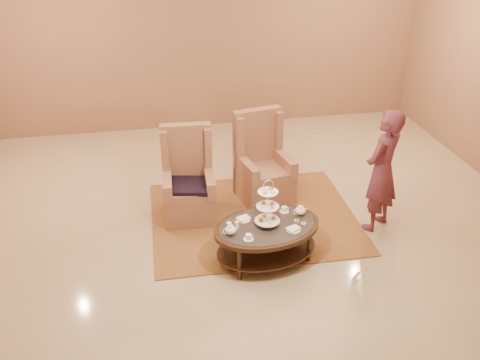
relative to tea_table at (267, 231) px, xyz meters
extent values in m
plane|color=#BEB08D|center=(-0.14, 0.41, -0.40)|extent=(8.00, 8.00, 0.00)
cube|color=white|center=(-0.14, 0.41, -0.40)|extent=(8.00, 8.00, 0.02)
cube|color=#9C7155|center=(-0.14, 4.41, 1.35)|extent=(8.00, 0.04, 3.50)
cube|color=olive|center=(0.04, 0.94, -0.39)|extent=(2.79, 2.34, 0.01)
cylinder|color=black|center=(-0.39, -0.32, -0.18)|extent=(0.06, 0.06, 0.43)
cylinder|color=black|center=(0.49, -0.14, -0.18)|extent=(0.06, 0.06, 0.43)
cylinder|color=black|center=(-0.49, 0.14, -0.18)|extent=(0.06, 0.06, 0.43)
cylinder|color=black|center=(0.39, 0.32, -0.18)|extent=(0.06, 0.06, 0.43)
cylinder|color=white|center=(0.00, 0.00, 0.36)|extent=(0.01, 0.01, 0.54)
torus|color=white|center=(0.00, 0.00, 0.63)|extent=(0.14, 0.04, 0.14)
cylinder|color=white|center=(0.00, 0.00, 0.16)|extent=(0.35, 0.35, 0.01)
cylinder|color=white|center=(0.00, 0.00, 0.35)|extent=(0.32, 0.32, 0.01)
cylinder|color=white|center=(0.00, 0.00, 0.54)|extent=(0.28, 0.28, 0.01)
cylinder|color=#B4625C|center=(0.08, 0.02, 0.18)|extent=(0.05, 0.05, 0.03)
cylinder|color=#E1B070|center=(-0.02, 0.08, 0.18)|extent=(0.05, 0.05, 0.03)
cylinder|color=brown|center=(-0.08, -0.02, 0.18)|extent=(0.05, 0.05, 0.03)
cylinder|color=white|center=(0.02, -0.08, 0.18)|extent=(0.05, 0.05, 0.03)
ellipsoid|color=#E1B070|center=(0.06, 0.03, 0.37)|extent=(0.06, 0.06, 0.03)
ellipsoid|color=brown|center=(-0.04, 0.06, 0.37)|extent=(0.06, 0.06, 0.03)
ellipsoid|color=white|center=(-0.06, -0.04, 0.37)|extent=(0.06, 0.06, 0.03)
ellipsoid|color=#B4625C|center=(0.04, -0.07, 0.37)|extent=(0.06, 0.06, 0.03)
cube|color=brown|center=(0.05, 0.05, 0.56)|extent=(0.05, 0.04, 0.02)
cube|color=white|center=(-0.05, 0.04, 0.56)|extent=(0.05, 0.04, 0.02)
cube|color=#B4625C|center=(-0.04, -0.05, 0.56)|extent=(0.05, 0.04, 0.02)
cube|color=#E1B070|center=(0.05, -0.05, 0.56)|extent=(0.05, 0.04, 0.02)
ellipsoid|color=white|center=(-0.46, -0.12, 0.15)|extent=(0.15, 0.15, 0.10)
cylinder|color=white|center=(-0.46, -0.12, 0.20)|extent=(0.07, 0.07, 0.01)
sphere|color=white|center=(-0.46, -0.12, 0.22)|extent=(0.03, 0.03, 0.02)
cone|color=white|center=(-0.38, -0.10, 0.16)|extent=(0.08, 0.04, 0.05)
torus|color=white|center=(-0.52, -0.13, 0.15)|extent=(0.07, 0.03, 0.07)
ellipsoid|color=white|center=(0.45, 0.15, 0.15)|extent=(0.15, 0.15, 0.10)
cylinder|color=white|center=(0.45, 0.15, 0.20)|extent=(0.07, 0.07, 0.01)
sphere|color=white|center=(0.45, 0.15, 0.22)|extent=(0.03, 0.03, 0.02)
cone|color=white|center=(0.53, 0.16, 0.16)|extent=(0.08, 0.04, 0.05)
torus|color=white|center=(0.39, 0.13, 0.15)|extent=(0.07, 0.03, 0.07)
cylinder|color=white|center=(-0.28, -0.25, 0.10)|extent=(0.14, 0.14, 0.01)
cylinder|color=white|center=(-0.28, -0.25, 0.13)|extent=(0.08, 0.08, 0.06)
torus|color=white|center=(-0.24, -0.25, 0.13)|extent=(0.04, 0.02, 0.04)
cylinder|color=white|center=(0.28, 0.25, 0.10)|extent=(0.14, 0.14, 0.01)
cylinder|color=white|center=(0.28, 0.25, 0.13)|extent=(0.08, 0.08, 0.06)
torus|color=white|center=(0.32, 0.26, 0.13)|extent=(0.04, 0.02, 0.04)
cylinder|color=white|center=(-0.25, 0.17, 0.10)|extent=(0.20, 0.20, 0.01)
cube|color=white|center=(-0.25, 0.17, 0.11)|extent=(0.18, 0.16, 0.02)
cylinder|color=white|center=(0.27, -0.16, 0.10)|extent=(0.20, 0.20, 0.01)
cube|color=white|center=(0.27, -0.16, 0.11)|extent=(0.18, 0.16, 0.02)
cylinder|color=white|center=(-0.36, 0.04, 0.12)|extent=(0.06, 0.06, 0.06)
cylinder|color=white|center=(0.43, -0.07, 0.10)|extent=(0.07, 0.07, 0.01)
cylinder|color=#B4625C|center=(0.43, -0.07, 0.11)|extent=(0.05, 0.05, 0.01)
cylinder|color=white|center=(0.37, 0.02, 0.10)|extent=(0.07, 0.07, 0.01)
cylinder|color=brown|center=(0.37, 0.02, 0.11)|extent=(0.05, 0.05, 0.01)
cylinder|color=white|center=(-0.44, 0.11, 0.10)|extent=(0.07, 0.07, 0.01)
cylinder|color=white|center=(-0.44, 0.11, 0.11)|extent=(0.05, 0.05, 0.01)
cube|color=#9F6A4B|center=(-0.81, 1.14, -0.19)|extent=(0.71, 0.71, 0.41)
cube|color=#9F6A4B|center=(-0.81, 1.09, 0.06)|extent=(0.61, 0.61, 0.10)
cube|color=#9F6A4B|center=(-0.79, 1.42, 0.23)|extent=(0.68, 0.17, 1.26)
cube|color=#9F6A4B|center=(-1.08, 1.40, 0.52)|extent=(0.11, 0.22, 0.58)
cube|color=#9F6A4B|center=(-0.50, 1.37, 0.52)|extent=(0.11, 0.22, 0.58)
cube|color=#9F6A4B|center=(-1.09, 1.11, 0.13)|extent=(0.15, 0.61, 0.25)
cube|color=#9F6A4B|center=(-0.53, 1.08, 0.13)|extent=(0.15, 0.61, 0.25)
cube|color=black|center=(-0.81, 1.06, 0.13)|extent=(0.62, 0.58, 0.06)
cube|color=#9F6A4B|center=(0.30, 1.42, -0.19)|extent=(0.82, 0.82, 0.42)
cube|color=#9F6A4B|center=(0.31, 1.37, 0.07)|extent=(0.70, 0.70, 0.10)
cube|color=#9F6A4B|center=(0.25, 1.70, 0.25)|extent=(0.71, 0.27, 1.29)
cube|color=#9F6A4B|center=(-0.04, 1.60, 0.54)|extent=(0.14, 0.23, 0.59)
cube|color=#9F6A4B|center=(0.54, 1.72, 0.54)|extent=(0.14, 0.23, 0.59)
cube|color=#9F6A4B|center=(0.03, 1.31, 0.15)|extent=(0.24, 0.64, 0.26)
cube|color=#9F6A4B|center=(0.59, 1.43, 0.15)|extent=(0.24, 0.64, 0.26)
imported|color=brown|center=(1.60, 0.44, 0.43)|extent=(0.72, 0.68, 1.65)
camera|label=1|loc=(-1.31, -5.14, 3.54)|focal=40.00mm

